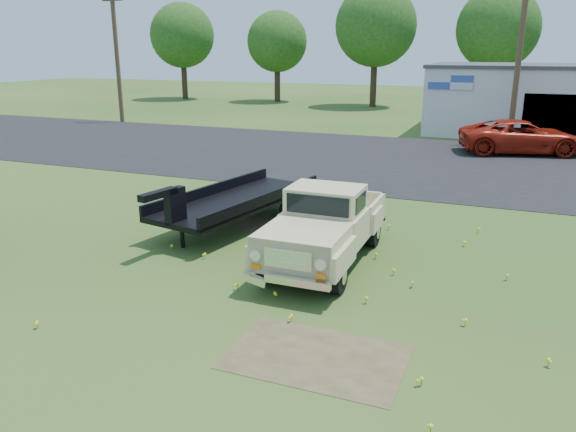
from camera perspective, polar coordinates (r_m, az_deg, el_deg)
name	(u,v)px	position (r m, az deg, el deg)	size (l,w,h in m)	color
ground	(298,280)	(12.90, 1.00, -6.48)	(140.00, 140.00, 0.00)	#2B4A18
asphalt_lot	(414,162)	(26.90, 12.64, 5.40)	(90.00, 14.00, 0.02)	black
dirt_patch_a	(316,357)	(9.92, 2.89, -14.09)	(3.00, 2.00, 0.01)	#4E4129
dirt_patch_b	(277,226)	(16.65, -1.09, -1.07)	(2.20, 1.60, 0.01)	#4E4129
commercial_building	(550,99)	(38.22, 25.09, 10.69)	(14.20, 8.20, 4.15)	silver
utility_pole_west	(117,55)	(42.23, -16.99, 15.35)	(1.60, 0.30, 9.00)	#43321F
utility_pole_mid	(519,58)	(33.08, 22.40, 14.66)	(1.60, 0.30, 9.00)	#43321F
treeline_a	(182,36)	(60.41, -10.70, 17.57)	(6.40, 6.40, 9.52)	#382819
treeline_b	(277,42)	(56.63, -1.12, 17.28)	(5.76, 5.76, 8.57)	#382819
treeline_c	(376,26)	(52.07, 8.92, 18.54)	(7.04, 7.04, 10.47)	#382819
treeline_d	(498,29)	(51.64, 20.54, 17.40)	(6.72, 6.72, 10.00)	#382819
vintage_pickup_truck	(325,225)	(13.62, 3.82, -0.91)	(2.07, 5.32, 1.93)	beige
flatbed_trailer	(237,197)	(16.65, -5.18, 1.94)	(2.10, 6.29, 1.72)	black
red_pickup	(522,137)	(30.52, 22.64, 7.41)	(2.74, 5.94, 1.65)	maroon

